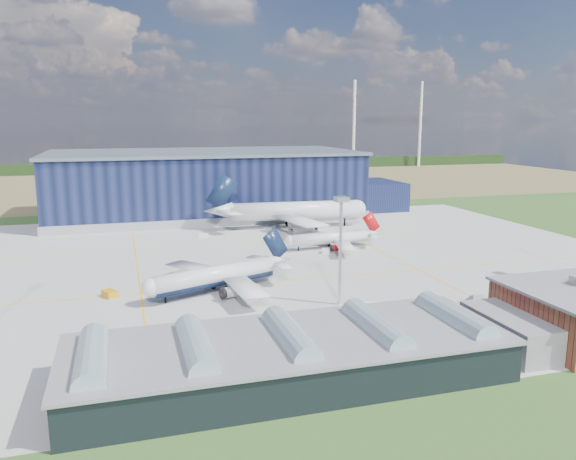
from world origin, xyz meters
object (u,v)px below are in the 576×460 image
Objects in this scene: airliner_navy at (214,266)px; car_b at (269,345)px; gse_van_a at (372,309)px; airstair at (475,310)px; gse_tug_a at (110,294)px; gse_cart_a at (326,251)px; gse_tug_b at (388,326)px; light_mast_center at (341,233)px; airliner_red at (330,232)px; airliner_widebody at (295,201)px; gse_van_c at (394,323)px; car_a at (502,310)px; gse_cart_b at (203,235)px; hangar at (211,186)px.

car_b is (3.65, -33.69, -5.76)m from airliner_navy.
airstair is (18.36, -7.91, 0.52)m from gse_van_a.
airliner_navy is 34.37m from car_b.
gse_cart_a is at bearing -3.54° from gse_tug_a.
airliner_navy is at bearing 162.40° from gse_tug_b.
airstair is (22.28, -15.50, -13.75)m from light_mast_center.
gse_tug_a is (-63.16, -30.39, -4.43)m from airliner_red.
airliner_red is at bearing -85.09° from airliner_widebody.
airliner_red is at bearing -161.45° from airliner_navy.
airliner_navy reaches higher than gse_van_a.
airstair is (17.81, 0.50, 0.53)m from gse_van_c.
gse_tug_b is 0.84× the size of car_a.
light_mast_center is 86.83m from airliner_widebody.
car_b is (-36.76, -67.61, -4.61)m from airliner_red.
gse_tug_b is at bearing -92.38° from airliner_widebody.
gse_tug_b is at bearing -66.63° from car_b.
gse_cart_b reaches higher than car_a.
car_a is (36.62, -139.43, -10.98)m from hangar.
gse_tug_a is (-46.60, 19.22, -14.66)m from light_mast_center.
airliner_navy is at bearing 39.73° from gse_van_c.
gse_tug_a is 0.70× the size of gse_van_a.
light_mast_center is at bearing 49.36° from car_a.
light_mast_center reaches higher than airliner_widebody.
gse_tug_b is 23.52m from car_b.
airliner_navy is at bearing 162.91° from airstair.
light_mast_center is at bearing -86.70° from hangar.
hangar is 110.51m from airliner_navy.
gse_cart_b is (6.39, 62.53, -5.72)m from airliner_navy.
airliner_red is 70.23m from gse_tug_a.
gse_tug_b is 8.45m from gse_van_a.
car_a is at bearing -50.26° from gse_tug_a.
airstair is (8.87, -59.85, 0.99)m from gse_cart_a.
gse_cart_a is at bearing -118.30° from gse_cart_b.
airliner_widebody is at bearing -1.25° from car_b.
light_mast_center is 53.29m from airliner_red.
car_a is (24.96, 1.37, -0.51)m from gse_van_c.
gse_tug_b is 1.32m from gse_van_c.
hangar is 143.71m from airstair.
gse_cart_b is 0.79× the size of car_a.
car_a is (7.15, 0.87, -1.04)m from airstair.
hangar is 48.95m from gse_cart_b.
airliner_red reaches higher than car_a.
airliner_navy is 42.07m from gse_tug_b.
gse_cart_a is at bearing 7.07° from gse_van_a.
gse_van_c is at bearing -60.86° from gse_tug_a.
car_a is (46.89, -92.85, -0.00)m from gse_cart_b.
car_a is at bearing 128.91° from airliner_navy.
light_mast_center is 6.40× the size of car_b.
airliner_widebody reaches higher than airliner_red.
gse_tug_a is (-63.37, -65.78, -8.96)m from airliner_widebody.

